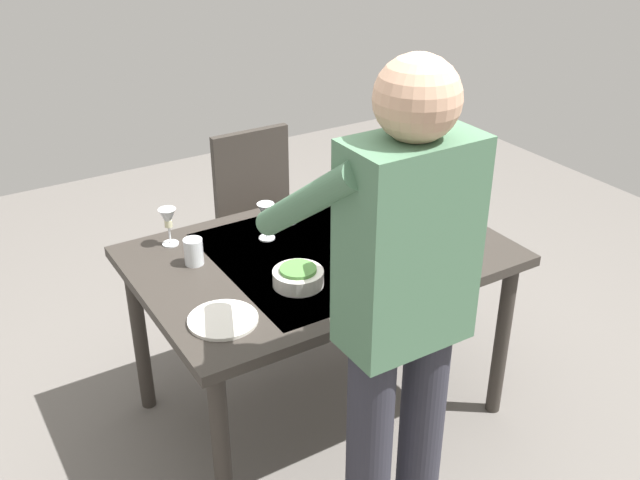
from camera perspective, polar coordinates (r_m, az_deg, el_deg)
name	(u,v)px	position (r m, az deg, el deg)	size (l,w,h in m)	color
ground_plane	(320,406)	(3.22, 0.00, -12.79)	(6.00, 6.00, 0.00)	#66605B
dining_table	(320,270)	(2.83, 0.00, -2.33)	(1.38, 0.93, 0.76)	#332D28
chair_near	(262,212)	(3.63, -4.53, 2.20)	(0.40, 0.40, 0.91)	black
person_server	(400,310)	(2.08, 6.21, -5.45)	(0.42, 0.61, 1.69)	#2D2D38
wine_bottle	(396,207)	(2.90, 5.90, 2.58)	(0.07, 0.07, 0.30)	black
wine_glass_left	(168,220)	(2.85, -11.73, 1.52)	(0.07, 0.07, 0.15)	white
wine_glass_right	(266,215)	(2.84, -4.22, 1.98)	(0.07, 0.07, 0.15)	white
water_cup_near_left	(288,212)	(2.99, -2.52, 2.16)	(0.07, 0.07, 0.09)	silver
water_cup_near_right	(194,252)	(2.72, -9.80, -0.90)	(0.07, 0.07, 0.10)	silver
water_cup_far_left	(465,215)	(3.01, 11.22, 1.94)	(0.07, 0.07, 0.10)	silver
serving_bowl_pasta	(382,258)	(2.68, 4.87, -1.43)	(0.30, 0.30, 0.07)	silver
side_bowl_salad	(298,276)	(2.56, -1.71, -2.84)	(0.18, 0.18, 0.07)	silver
dinner_plate_near	(223,320)	(2.40, -7.56, -6.16)	(0.23, 0.23, 0.01)	silver
table_fork	(354,227)	(2.97, 2.67, 1.02)	(0.01, 0.18, 0.01)	silver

